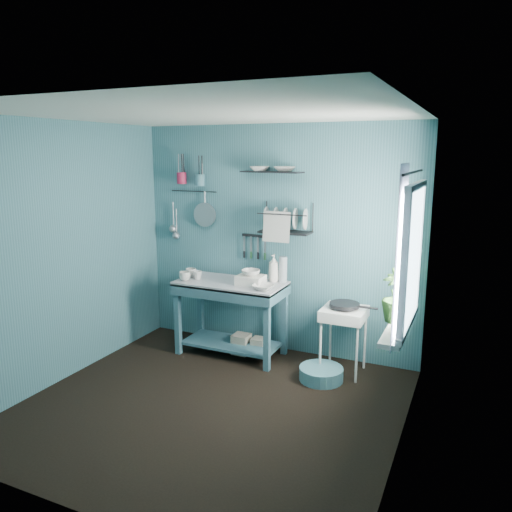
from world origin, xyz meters
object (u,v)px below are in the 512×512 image
at_px(water_bottle, 283,269).
at_px(colander, 205,215).
at_px(work_counter, 231,318).
at_px(soap_bottle, 274,268).
at_px(mug_left, 185,276).
at_px(potted_plant, 397,295).
at_px(storage_tin_small, 259,347).
at_px(hotplate_stand, 343,340).
at_px(utensil_cup_magenta, 182,178).
at_px(storage_tin_large, 241,344).
at_px(mug_mid, 197,275).
at_px(wash_tub, 251,280).
at_px(utensil_cup_teal, 200,180).
at_px(frying_pan, 344,305).
at_px(floor_basin, 321,374).
at_px(mug_right, 191,273).
at_px(dish_rack, 286,218).

distance_m(water_bottle, colander, 1.15).
distance_m(work_counter, soap_bottle, 0.73).
distance_m(mug_left, colander, 0.79).
height_order(mug_left, potted_plant, potted_plant).
distance_m(soap_bottle, storage_tin_small, 0.89).
height_order(mug_left, hotplate_stand, mug_left).
height_order(water_bottle, utensil_cup_magenta, utensil_cup_magenta).
distance_m(soap_bottle, storage_tin_large, 0.94).
bearing_deg(mug_mid, wash_tub, 3.63).
bearing_deg(utensil_cup_teal, frying_pan, -8.01).
distance_m(mug_mid, floor_basin, 1.70).
xyz_separation_m(mug_right, utensil_cup_teal, (-0.03, 0.29, 1.01)).
height_order(mug_right, potted_plant, potted_plant).
bearing_deg(mug_mid, floor_basin, -6.29).
height_order(soap_bottle, potted_plant, potted_plant).
xyz_separation_m(work_counter, water_bottle, (0.52, 0.22, 0.55)).
height_order(soap_bottle, hotplate_stand, soap_bottle).
distance_m(soap_bottle, hotplate_stand, 1.06).
height_order(mug_left, wash_tub, wash_tub).
distance_m(utensil_cup_magenta, storage_tin_large, 2.02).
height_order(mug_mid, utensil_cup_magenta, utensil_cup_magenta).
distance_m(wash_tub, utensil_cup_magenta, 1.49).
height_order(mug_mid, storage_tin_small, mug_mid).
distance_m(mug_mid, water_bottle, 0.95).
bearing_deg(potted_plant, dish_rack, 147.27).
relative_size(wash_tub, potted_plant, 0.63).
bearing_deg(colander, frying_pan, -9.13).
bearing_deg(potted_plant, work_counter, 162.07).
height_order(dish_rack, colander, dish_rack).
xyz_separation_m(dish_rack, storage_tin_small, (-0.23, -0.16, -1.42)).
distance_m(mug_mid, storage_tin_small, 1.04).
relative_size(work_counter, potted_plant, 2.63).
relative_size(mug_left, utensil_cup_teal, 0.95).
height_order(mug_mid, storage_tin_large, mug_mid).
relative_size(work_counter, utensil_cup_teal, 8.98).
bearing_deg(potted_plant, water_bottle, 148.30).
distance_m(hotplate_stand, utensil_cup_magenta, 2.57).
bearing_deg(frying_pan, storage_tin_large, 179.70).
relative_size(mug_mid, wash_tub, 0.36).
relative_size(frying_pan, floor_basin, 0.69).
xyz_separation_m(utensil_cup_magenta, colander, (0.28, 0.03, -0.41)).
bearing_deg(soap_bottle, utensil_cup_magenta, 175.48).
xyz_separation_m(water_bottle, hotplate_stand, (0.73, -0.18, -0.63)).
height_order(frying_pan, utensil_cup_teal, utensil_cup_teal).
height_order(wash_tub, storage_tin_large, wash_tub).
distance_m(work_counter, colander, 1.23).
bearing_deg(storage_tin_small, water_bottle, 32.47).
bearing_deg(utensil_cup_magenta, utensil_cup_teal, 0.00).
relative_size(frying_pan, potted_plant, 0.68).
relative_size(hotplate_stand, dish_rack, 1.23).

